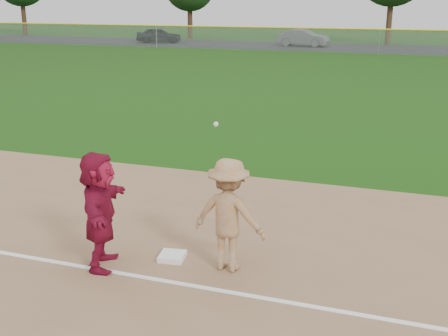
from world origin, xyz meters
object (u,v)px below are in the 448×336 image
(first_base, at_px, (172,256))
(car_left, at_px, (159,35))
(car_mid, at_px, (303,38))
(base_runner, at_px, (100,210))

(first_base, bearing_deg, car_left, 115.75)
(first_base, relative_size, car_mid, 0.09)
(car_left, bearing_deg, first_base, -174.65)
(first_base, bearing_deg, base_runner, -148.31)
(car_left, bearing_deg, car_mid, -108.74)
(base_runner, height_order, car_left, base_runner)
(car_left, distance_m, car_mid, 14.92)
(car_left, bearing_deg, base_runner, -175.99)
(first_base, distance_m, car_mid, 46.37)
(base_runner, height_order, car_mid, base_runner)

